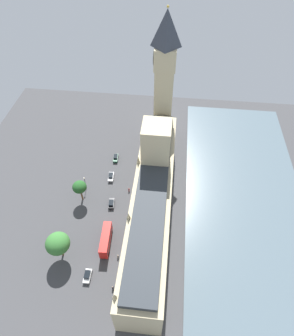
{
  "coord_description": "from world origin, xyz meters",
  "views": [
    {
      "loc": [
        -6.2,
        53.09,
        83.48
      ],
      "look_at": [
        1.0,
        -13.83,
        8.77
      ],
      "focal_mm": 31.0,
      "sensor_mm": 36.0,
      "label": 1
    }
  ],
  "objects": [
    {
      "name": "ground_plane",
      "position": [
        0.0,
        0.0,
        0.0
      ],
      "size": [
        140.63,
        140.63,
        0.0
      ],
      "primitive_type": "plane",
      "color": "#424244"
    },
    {
      "name": "river_thames",
      "position": [
        -33.95,
        0.0,
        0.12
      ],
      "size": [
        41.04,
        126.56,
        0.25
      ],
      "primitive_type": "cube",
      "color": "slate",
      "rests_on": "ground"
    },
    {
      "name": "pedestrian_midblock",
      "position": [
        7.09,
        -9.79,
        0.75
      ],
      "size": [
        0.7,
        0.66,
        1.67
      ],
      "rotation": [
        0.0,
        0.0,
        0.95
      ],
      "color": "maroon",
      "rests_on": "ground"
    },
    {
      "name": "plane_tree_opposite_hall",
      "position": [
        23.47,
        16.62,
        7.32
      ],
      "size": [
        7.03,
        7.03,
        10.34
      ],
      "color": "brown",
      "rests_on": "ground"
    },
    {
      "name": "pedestrian_far_end",
      "position": [
        6.47,
        24.94,
        0.74
      ],
      "size": [
        0.68,
        0.62,
        1.65
      ],
      "rotation": [
        0.0,
        0.0,
        2.01
      ],
      "color": "black",
      "rests_on": "ground"
    },
    {
      "name": "plane_tree_by_river_gate",
      "position": [
        22.84,
        -4.53,
        6.81
      ],
      "size": [
        4.78,
        4.78,
        8.91
      ],
      "color": "brown",
      "rests_on": "ground"
    },
    {
      "name": "clock_tower",
      "position": [
        -2.43,
        -39.53,
        27.07
      ],
      "size": [
        7.65,
        7.65,
        52.39
      ],
      "color": "#CCBA8E",
      "rests_on": "ground"
    },
    {
      "name": "parliament_building",
      "position": [
        -1.99,
        -1.85,
        8.87
      ],
      "size": [
        11.99,
        70.63,
        28.93
      ],
      "color": "#CCBA8E",
      "rests_on": "ground"
    },
    {
      "name": "street_lamp_slot_10",
      "position": [
        22.74,
        -9.51,
        4.09
      ],
      "size": [
        0.56,
        0.56,
        5.8
      ],
      "color": "black",
      "rests_on": "ground"
    },
    {
      "name": "car_black_corner",
      "position": [
        12.25,
        -3.16,
        0.89
      ],
      "size": [
        2.26,
        4.39,
        1.74
      ],
      "rotation": [
        0.0,
        0.0,
        3.23
      ],
      "color": "black",
      "rests_on": "ground"
    },
    {
      "name": "double_decker_bus_under_trees",
      "position": [
        11.01,
        11.51,
        2.63
      ],
      "size": [
        3.07,
        10.61,
        4.75
      ],
      "rotation": [
        0.0,
        0.0,
        0.05
      ],
      "color": "red",
      "rests_on": "ground"
    },
    {
      "name": "car_dark_green_trailing",
      "position": [
        14.7,
        -24.98,
        0.88
      ],
      "size": [
        2.04,
        4.37,
        1.74
      ],
      "rotation": [
        0.0,
        0.0,
        0.07
      ],
      "color": "#19472D",
      "rests_on": "ground"
    },
    {
      "name": "car_silver_near_tower",
      "position": [
        14.71,
        -15.12,
        0.89
      ],
      "size": [
        2.22,
        4.53,
        1.74
      ],
      "rotation": [
        0.0,
        0.0,
        0.08
      ],
      "color": "#B7B7BC",
      "rests_on": "ground"
    },
    {
      "name": "pedestrian_kerbside",
      "position": [
        6.64,
        15.61,
        0.72
      ],
      "size": [
        0.67,
        0.64,
        1.59
      ],
      "rotation": [
        0.0,
        0.0,
        0.91
      ],
      "color": "gray",
      "rests_on": "ground"
    },
    {
      "name": "car_white_leading",
      "position": [
        14.33,
        22.41,
        0.89
      ],
      "size": [
        2.03,
        4.18,
        1.74
      ],
      "rotation": [
        0.0,
        0.0,
        0.02
      ],
      "color": "silver",
      "rests_on": "ground"
    }
  ]
}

